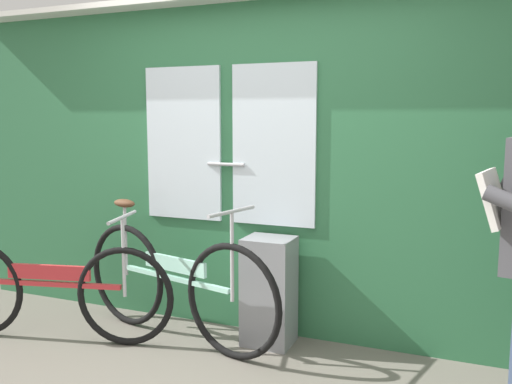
{
  "coord_description": "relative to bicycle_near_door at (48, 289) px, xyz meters",
  "views": [
    {
      "loc": [
        1.44,
        -2.12,
        1.52
      ],
      "look_at": [
        0.27,
        0.75,
        1.1
      ],
      "focal_mm": 38.15,
      "sensor_mm": 36.0,
      "label": 1
    }
  ],
  "objects": [
    {
      "name": "bicycle_near_door",
      "position": [
        0.0,
        0.0,
        0.0
      ],
      "size": [
        1.72,
        0.56,
        0.89
      ],
      "rotation": [
        0.0,
        0.0,
        0.23
      ],
      "color": "black",
      "rests_on": "ground_plane"
    },
    {
      "name": "train_door_wall",
      "position": [
        1.22,
        0.73,
        0.86
      ],
      "size": [
        4.9,
        0.28,
        2.34
      ],
      "color": "#2D6B42",
      "rests_on": "ground_plane"
    },
    {
      "name": "trash_bin_by_wall",
      "position": [
        1.41,
        0.52,
        0.0
      ],
      "size": [
        0.32,
        0.28,
        0.73
      ],
      "primitive_type": "cube",
      "color": "gray",
      "rests_on": "ground_plane"
    },
    {
      "name": "bicycle_leaning_behind",
      "position": [
        0.79,
        0.33,
        0.03
      ],
      "size": [
        1.71,
        0.57,
        0.96
      ],
      "rotation": [
        0.0,
        0.0,
        -0.24
      ],
      "color": "black",
      "rests_on": "ground_plane"
    }
  ]
}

